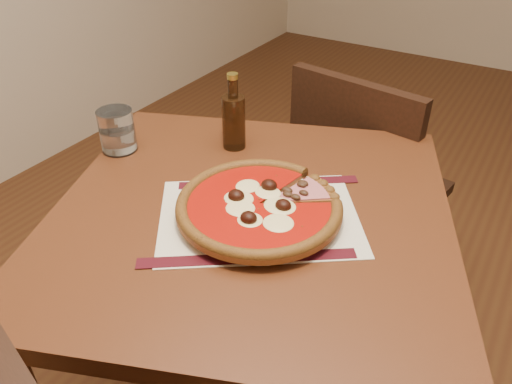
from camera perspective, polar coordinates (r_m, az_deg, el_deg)
table at (r=1.08m, az=-0.56°, el=-6.30°), size 1.04×1.04×0.75m
chair_far at (r=1.62m, az=11.95°, el=1.15°), size 0.46×0.46×0.85m
placemat at (r=0.99m, az=0.35°, el=-2.86°), size 0.48×0.46×0.00m
plate at (r=0.99m, az=0.36°, el=-2.39°), size 0.29×0.29×0.02m
pizza at (r=0.98m, az=0.35°, el=-1.46°), size 0.33×0.33×0.04m
ham_slice at (r=1.01m, az=6.01°, el=-0.39°), size 0.12×0.15×0.02m
water_glass at (r=1.25m, az=-15.60°, el=6.78°), size 0.11×0.11×0.10m
bottle at (r=1.21m, az=-2.57°, el=8.29°), size 0.06×0.06×0.19m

